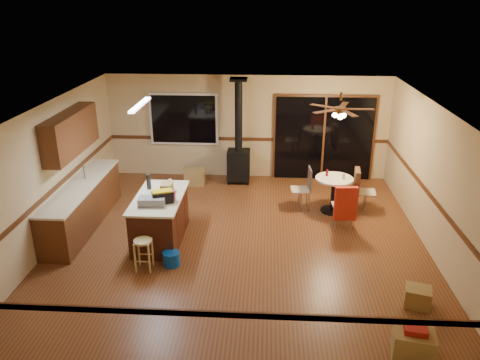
# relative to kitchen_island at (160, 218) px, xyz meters

# --- Properties ---
(floor) EXTENTS (7.00, 7.00, 0.00)m
(floor) POSITION_rel_kitchen_island_xyz_m (1.50, 0.00, -0.45)
(floor) COLOR brown
(floor) RESTS_ON ground
(ceiling) EXTENTS (7.00, 7.00, 0.00)m
(ceiling) POSITION_rel_kitchen_island_xyz_m (1.50, 0.00, 2.15)
(ceiling) COLOR silver
(ceiling) RESTS_ON ground
(wall_back) EXTENTS (7.00, 0.00, 7.00)m
(wall_back) POSITION_rel_kitchen_island_xyz_m (1.50, 3.50, 0.85)
(wall_back) COLOR tan
(wall_back) RESTS_ON ground
(wall_front) EXTENTS (7.00, 0.00, 7.00)m
(wall_front) POSITION_rel_kitchen_island_xyz_m (1.50, -3.50, 0.85)
(wall_front) COLOR tan
(wall_front) RESTS_ON ground
(wall_left) EXTENTS (0.00, 7.00, 7.00)m
(wall_left) POSITION_rel_kitchen_island_xyz_m (-2.00, 0.00, 0.85)
(wall_left) COLOR tan
(wall_left) RESTS_ON ground
(wall_right) EXTENTS (0.00, 7.00, 7.00)m
(wall_right) POSITION_rel_kitchen_island_xyz_m (5.00, 0.00, 0.85)
(wall_right) COLOR tan
(wall_right) RESTS_ON ground
(chair_rail) EXTENTS (7.00, 7.00, 0.08)m
(chair_rail) POSITION_rel_kitchen_island_xyz_m (1.50, 0.00, 0.55)
(chair_rail) COLOR #4A2612
(chair_rail) RESTS_ON ground
(window) EXTENTS (1.72, 0.10, 1.32)m
(window) POSITION_rel_kitchen_island_xyz_m (-0.10, 3.45, 1.05)
(window) COLOR black
(window) RESTS_ON ground
(sliding_door) EXTENTS (2.52, 0.10, 2.10)m
(sliding_door) POSITION_rel_kitchen_island_xyz_m (3.40, 3.45, 0.60)
(sliding_door) COLOR black
(sliding_door) RESTS_ON ground
(lower_cabinets) EXTENTS (0.60, 3.00, 0.86)m
(lower_cabinets) POSITION_rel_kitchen_island_xyz_m (-1.70, 0.50, -0.02)
(lower_cabinets) COLOR #562D15
(lower_cabinets) RESTS_ON ground
(countertop) EXTENTS (0.64, 3.04, 0.04)m
(countertop) POSITION_rel_kitchen_island_xyz_m (-1.70, 0.50, 0.43)
(countertop) COLOR beige
(countertop) RESTS_ON lower_cabinets
(upper_cabinets) EXTENTS (0.35, 2.00, 0.80)m
(upper_cabinets) POSITION_rel_kitchen_island_xyz_m (-1.83, 0.70, 1.45)
(upper_cabinets) COLOR #562D15
(upper_cabinets) RESTS_ON ground
(kitchen_island) EXTENTS (0.88, 1.68, 0.90)m
(kitchen_island) POSITION_rel_kitchen_island_xyz_m (0.00, 0.00, 0.00)
(kitchen_island) COLOR #3C190F
(kitchen_island) RESTS_ON ground
(wood_stove) EXTENTS (0.55, 0.50, 2.52)m
(wood_stove) POSITION_rel_kitchen_island_xyz_m (1.30, 3.05, 0.28)
(wood_stove) COLOR black
(wood_stove) RESTS_ON ground
(ceiling_fan) EXTENTS (0.24, 0.24, 0.55)m
(ceiling_fan) POSITION_rel_kitchen_island_xyz_m (3.44, 1.47, 1.76)
(ceiling_fan) COLOR brown
(ceiling_fan) RESTS_ON ceiling
(fluorescent_strip) EXTENTS (0.10, 1.20, 0.04)m
(fluorescent_strip) POSITION_rel_kitchen_island_xyz_m (-0.30, 0.30, 2.11)
(fluorescent_strip) COLOR white
(fluorescent_strip) RESTS_ON ceiling
(toolbox_grey) EXTENTS (0.48, 0.28, 0.15)m
(toolbox_grey) POSITION_rel_kitchen_island_xyz_m (-0.04, -0.38, 0.52)
(toolbox_grey) COLOR slate
(toolbox_grey) RESTS_ON kitchen_island
(toolbox_black) EXTENTS (0.42, 0.32, 0.21)m
(toolbox_black) POSITION_rel_kitchen_island_xyz_m (0.13, -0.25, 0.55)
(toolbox_black) COLOR black
(toolbox_black) RESTS_ON kitchen_island
(toolbox_yellow_lid) EXTENTS (0.40, 0.30, 0.03)m
(toolbox_yellow_lid) POSITION_rel_kitchen_island_xyz_m (0.13, -0.25, 0.67)
(toolbox_yellow_lid) COLOR gold
(toolbox_yellow_lid) RESTS_ON toolbox_black
(box_on_island) EXTENTS (0.23, 0.30, 0.19)m
(box_on_island) POSITION_rel_kitchen_island_xyz_m (0.12, 0.19, 0.54)
(box_on_island) COLOR olive
(box_on_island) RESTS_ON kitchen_island
(bottle_dark) EXTENTS (0.11, 0.11, 0.30)m
(bottle_dark) POSITION_rel_kitchen_island_xyz_m (-0.27, 0.36, 0.60)
(bottle_dark) COLOR black
(bottle_dark) RESTS_ON kitchen_island
(bottle_pink) EXTENTS (0.08, 0.08, 0.20)m
(bottle_pink) POSITION_rel_kitchen_island_xyz_m (0.32, -0.16, 0.55)
(bottle_pink) COLOR #D84C8C
(bottle_pink) RESTS_ON kitchen_island
(bottle_white) EXTENTS (0.07, 0.07, 0.18)m
(bottle_white) POSITION_rel_kitchen_island_xyz_m (0.14, 0.42, 0.54)
(bottle_white) COLOR white
(bottle_white) RESTS_ON kitchen_island
(bar_stool) EXTENTS (0.38, 0.38, 0.56)m
(bar_stool) POSITION_rel_kitchen_island_xyz_m (-0.06, -1.06, -0.17)
(bar_stool) COLOR tan
(bar_stool) RESTS_ON floor
(blue_bucket) EXTENTS (0.36, 0.36, 0.25)m
(blue_bucket) POSITION_rel_kitchen_island_xyz_m (0.37, -0.90, -0.33)
(blue_bucket) COLOR #0D4BB7
(blue_bucket) RESTS_ON floor
(dining_table) EXTENTS (0.80, 0.80, 0.78)m
(dining_table) POSITION_rel_kitchen_island_xyz_m (3.44, 1.47, 0.07)
(dining_table) COLOR black
(dining_table) RESTS_ON ground
(glass_red) EXTENTS (0.07, 0.07, 0.15)m
(glass_red) POSITION_rel_kitchen_island_xyz_m (3.29, 1.57, 0.40)
(glass_red) COLOR #590C14
(glass_red) RESTS_ON dining_table
(glass_cream) EXTENTS (0.07, 0.07, 0.13)m
(glass_cream) POSITION_rel_kitchen_island_xyz_m (3.62, 1.42, 0.39)
(glass_cream) COLOR beige
(glass_cream) RESTS_ON dining_table
(chair_left) EXTENTS (0.43, 0.43, 0.51)m
(chair_left) POSITION_rel_kitchen_island_xyz_m (2.85, 1.57, 0.14)
(chair_left) COLOR tan
(chair_left) RESTS_ON ground
(chair_near) EXTENTS (0.45, 0.49, 0.70)m
(chair_near) POSITION_rel_kitchen_island_xyz_m (3.55, 0.58, 0.14)
(chair_near) COLOR tan
(chair_near) RESTS_ON ground
(chair_right) EXTENTS (0.51, 0.47, 0.70)m
(chair_right) POSITION_rel_kitchen_island_xyz_m (3.96, 1.54, 0.14)
(chair_right) COLOR tan
(chair_right) RESTS_ON ground
(box_under_window) EXTENTS (0.51, 0.42, 0.39)m
(box_under_window) POSITION_rel_kitchen_island_xyz_m (0.21, 2.84, -0.26)
(box_under_window) COLOR olive
(box_under_window) RESTS_ON floor
(box_corner_a) EXTENTS (0.59, 0.52, 0.39)m
(box_corner_a) POSITION_rel_kitchen_island_xyz_m (3.94, -2.90, -0.26)
(box_corner_a) COLOR olive
(box_corner_a) RESTS_ON floor
(box_corner_b) EXTENTS (0.45, 0.41, 0.30)m
(box_corner_b) POSITION_rel_kitchen_island_xyz_m (4.32, -1.81, -0.30)
(box_corner_b) COLOR olive
(box_corner_b) RESTS_ON floor
(box_small_red) EXTENTS (0.33, 0.29, 0.08)m
(box_small_red) POSITION_rel_kitchen_island_xyz_m (3.94, -2.90, -0.02)
(box_small_red) COLOR maroon
(box_small_red) RESTS_ON box_corner_a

